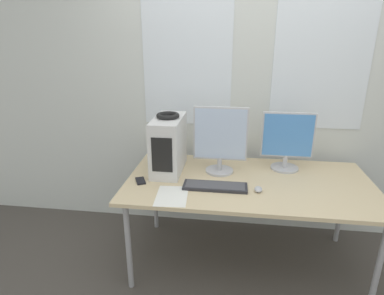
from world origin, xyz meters
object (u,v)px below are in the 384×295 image
(pc_tower, at_px, (169,144))
(keyboard, at_px, (215,186))
(monitor_main, at_px, (220,139))
(monitor_right_near, at_px, (287,140))
(mouse, at_px, (258,189))
(cell_phone, at_px, (141,181))
(headphones, at_px, (168,116))

(pc_tower, distance_m, keyboard, 0.52)
(monitor_main, height_order, monitor_right_near, monitor_main)
(mouse, bearing_deg, monitor_main, 133.15)
(mouse, bearing_deg, cell_phone, 176.92)
(monitor_right_near, distance_m, cell_phone, 1.18)
(keyboard, relative_size, mouse, 5.64)
(monitor_main, relative_size, monitor_right_near, 1.12)
(pc_tower, distance_m, cell_phone, 0.36)
(cell_phone, bearing_deg, monitor_right_near, -5.31)
(monitor_right_near, xyz_separation_m, mouse, (-0.23, -0.43, -0.23))
(monitor_main, distance_m, keyboard, 0.39)
(pc_tower, height_order, monitor_right_near, monitor_right_near)
(headphones, xyz_separation_m, monitor_main, (0.40, 0.02, -0.18))
(monitor_main, xyz_separation_m, monitor_right_near, (0.52, 0.13, -0.03))
(keyboard, bearing_deg, mouse, -3.22)
(monitor_right_near, bearing_deg, mouse, -118.34)
(pc_tower, xyz_separation_m, monitor_right_near, (0.92, 0.15, 0.03))
(pc_tower, relative_size, keyboard, 1.05)
(monitor_right_near, bearing_deg, keyboard, -142.08)
(pc_tower, distance_m, mouse, 0.77)
(monitor_main, distance_m, mouse, 0.49)
(keyboard, xyz_separation_m, cell_phone, (-0.56, 0.03, -0.01))
(monitor_right_near, bearing_deg, monitor_main, -166.23)
(mouse, xyz_separation_m, cell_phone, (-0.86, 0.05, -0.01))
(pc_tower, bearing_deg, headphones, 90.00)
(headphones, distance_m, keyboard, 0.65)
(pc_tower, distance_m, monitor_right_near, 0.94)
(headphones, xyz_separation_m, keyboard, (0.39, -0.27, -0.44))
(pc_tower, relative_size, monitor_main, 0.91)
(headphones, distance_m, mouse, 0.86)
(headphones, relative_size, monitor_right_near, 0.38)
(headphones, height_order, monitor_right_near, monitor_right_near)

